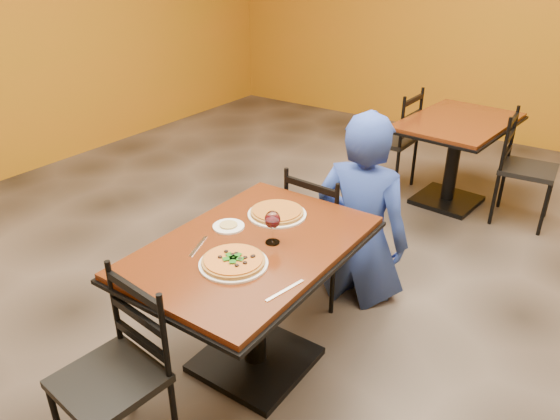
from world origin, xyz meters
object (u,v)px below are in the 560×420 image
Objects in this scene: chair_second_left at (389,140)px; pizza_main at (233,261)px; pizza_far at (277,212)px; plate_far at (277,214)px; chair_second_right at (528,170)px; chair_main_near at (109,382)px; chair_main_far at (326,231)px; wine_glass at (273,226)px; side_plate at (229,226)px; diner at (363,207)px; table_second at (456,143)px; plate_main at (234,264)px; table_main at (253,277)px.

chair_second_left is 2.80m from pizza_main.
pizza_main is at bearing -76.95° from pizza_far.
chair_second_right is at bearing 69.44° from plate_far.
chair_second_left reaches higher than chair_main_near.
wine_glass is (0.12, -0.74, 0.41)m from chair_main_far.
pizza_far is 1.75× the size of side_plate.
chair_main_near is 3.04× the size of pizza_far.
chair_second_left reaches higher than pizza_far.
chair_second_left is at bearing 98.74° from plate_far.
chair_second_right is 1.75m from diner.
pizza_main is (-0.13, -2.74, 0.22)m from table_second.
plate_main is 1.09× the size of pizza_main.
plate_far is 1.94× the size of side_plate.
chair_main_far is 0.60m from pizza_far.
table_second is 1.38× the size of chair_main_far.
table_second is at bearing 87.66° from wine_glass.
chair_main_far is (0.09, 1.59, 0.01)m from chair_main_near.
chair_second_right is at bearing 73.14° from table_main.
diner reaches higher than pizza_far.
table_second is at bearing 90.85° from chair_main_near.
plate_main is at bearing 161.25° from chair_second_right.
chair_main_far is at bearing 25.22° from diner.
chair_second_right is 2.41m from pizza_far.
side_plate reaches higher than table_main.
chair_main_far reaches higher than table_main.
table_main is at bearing -94.02° from table_second.
chair_main_far is (-0.05, 0.80, -0.12)m from table_main.
side_plate is (-0.15, -0.74, 0.32)m from chair_main_far.
chair_second_left reaches higher than pizza_main.
table_second is 1.29× the size of chair_second_left.
plate_far is (0.07, 1.09, 0.33)m from chair_main_near.
chair_second_right reaches higher than table_main.
chair_main_near is 1.74m from diner.
table_second is at bearing 91.53° from chair_second_left.
chair_second_left is at bearing 101.00° from chair_main_near.
pizza_far is (-0.21, -0.61, 0.17)m from diner.
table_second is at bearing 86.04° from chair_second_right.
chair_second_right reaches higher than pizza_main.
diner reaches higher than wine_glass.
side_plate is 0.28m from wine_glass.
diner is at bearing -143.71° from chair_main_far.
table_second is 3.35m from chair_main_near.
diner reaches higher than chair_main_far.
chair_main_near is at bearing -95.49° from table_second.
pizza_far is (-0.02, -0.50, 0.34)m from chair_main_far.
diner is (0.28, 1.71, 0.18)m from chair_main_near.
table_second is (0.18, 2.54, -0.00)m from table_main.
pizza_main is at bearing -92.75° from table_second.
chair_main_near is at bearing 90.37° from chair_main_far.
chair_second_right is 0.74× the size of diner.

